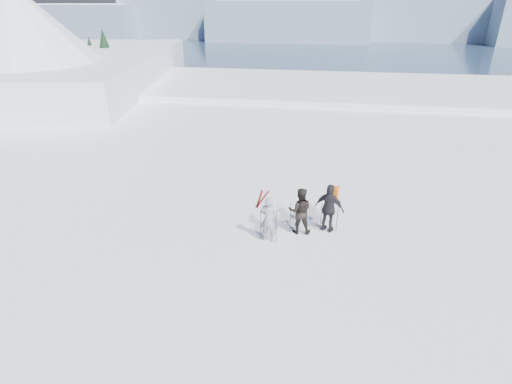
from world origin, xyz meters
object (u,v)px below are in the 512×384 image
at_px(skier_dark, 300,211).
at_px(skier_pack, 329,209).
at_px(skier_grey, 269,219).
at_px(skis_loose, 261,199).

height_order(skier_dark, skier_pack, skier_pack).
bearing_deg(skier_dark, skier_grey, 31.61).
bearing_deg(skis_loose, skier_pack, -37.67).
bearing_deg(skier_pack, skier_grey, 46.53).
relative_size(skier_pack, skis_loose, 1.11).
distance_m(skier_grey, skis_loose, 3.42).
xyz_separation_m(skier_grey, skier_pack, (2.09, 1.02, 0.07)).
height_order(skier_dark, skis_loose, skier_dark).
bearing_deg(skier_grey, skis_loose, -67.77).
relative_size(skier_grey, skier_pack, 0.92).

